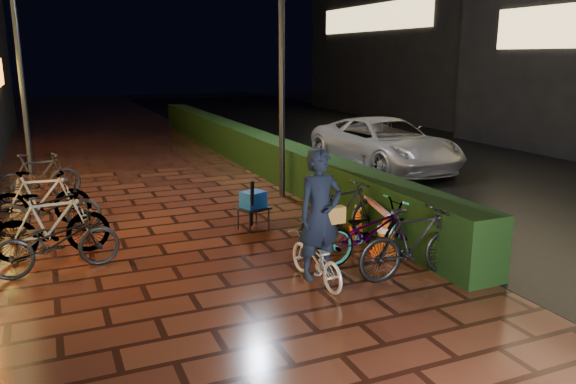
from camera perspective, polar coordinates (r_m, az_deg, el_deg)
name	(u,v)px	position (r m, az deg, el deg)	size (l,w,h in m)	color
ground	(218,273)	(8.46, -7.10, -8.20)	(80.00, 80.00, 0.00)	#381911
asphalt_road	(470,167)	(17.07, 18.00, 2.43)	(11.00, 60.00, 0.01)	black
hedge	(249,147)	(16.69, -3.97, 4.57)	(0.70, 20.00, 1.00)	black
van	(384,143)	(16.22, 9.77, 4.89)	(2.34, 5.08, 1.41)	#A6A6AB
lamp_post_hedge	(282,72)	(12.58, -0.64, 12.08)	(0.49, 0.17, 5.06)	black
lamp_post_sf	(20,69)	(16.36, -25.55, 11.25)	(0.49, 0.15, 5.11)	black
cyclist	(318,235)	(7.79, 3.06, -4.41)	(0.72, 1.38, 1.94)	white
traffic_barrier	(373,222)	(9.76, 8.64, -3.01)	(0.81, 1.78, 0.72)	#D8500B
cart_assembly	(253,202)	(10.31, -3.57, -1.01)	(0.66, 0.71, 1.03)	black
parked_bikes_storefront	(46,208)	(10.83, -23.34, -1.50)	(2.11, 5.55, 1.07)	black
parked_bikes_hedge	(372,228)	(8.88, 8.58, -3.65)	(2.05, 2.50, 1.07)	black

